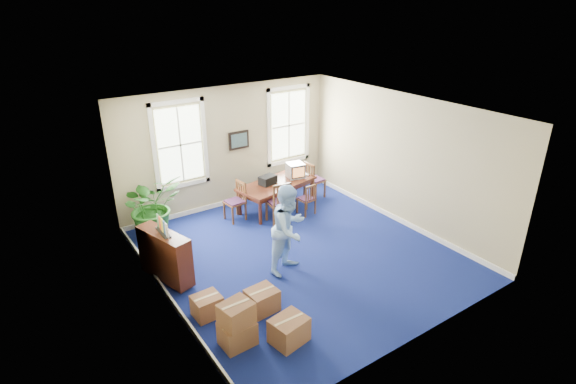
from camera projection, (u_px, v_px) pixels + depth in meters
floor at (299, 254)px, 9.91m from camera, size 6.50×6.50×0.00m
ceiling at (301, 111)px, 8.63m from camera, size 6.50×6.50×0.00m
wall_back at (228, 147)px, 11.74m from camera, size 6.50×0.00×6.50m
wall_front at (425, 256)px, 6.81m from camera, size 6.50×0.00×6.50m
wall_left at (159, 225)px, 7.73m from camera, size 0.00×6.50×6.50m
wall_right at (401, 160)px, 10.82m from camera, size 0.00×6.50×6.50m
baseboard_back at (232, 201)px, 12.33m from camera, size 6.00×0.04×0.12m
baseboard_left at (170, 298)px, 8.36m from camera, size 0.04×6.50×0.12m
baseboard_right at (394, 217)px, 11.42m from camera, size 0.04×6.50×0.12m
window_left at (180, 145)px, 10.93m from camera, size 1.40×0.12×2.20m
window_right at (288, 125)px, 12.58m from camera, size 1.40×0.12×2.20m
wall_picture at (239, 140)px, 11.79m from camera, size 0.58×0.06×0.48m
conference_table at (277, 195)px, 11.94m from camera, size 2.29×1.40×0.73m
crt_tv at (295, 170)px, 12.08m from camera, size 0.51×0.54×0.39m
game_console at (305, 175)px, 12.26m from camera, size 0.17×0.19×0.04m
equipment_bag at (268, 180)px, 11.66m from camera, size 0.50×0.39×0.22m
chair_near_left at (278, 202)px, 11.09m from camera, size 0.56×0.56×1.12m
chair_near_right at (306, 198)px, 11.59m from camera, size 0.41×0.41×0.86m
chair_end_left at (235, 202)px, 11.24m from camera, size 0.49×0.49×1.00m
chair_end_right at (315, 179)px, 12.53m from camera, size 0.51×0.51×1.05m
man at (289, 229)px, 9.00m from camera, size 1.11×0.99×1.88m
credenza at (165, 258)px, 8.83m from camera, size 0.72×1.34×1.01m
brochure_rack at (163, 227)px, 8.57m from camera, size 0.22×0.73×0.32m
potted_plant at (152, 206)px, 10.43m from camera, size 1.52×1.38×1.50m
cardboard_boxes at (245, 315)px, 7.37m from camera, size 1.63×1.63×0.83m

